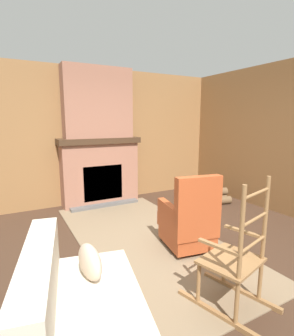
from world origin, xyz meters
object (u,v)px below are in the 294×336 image
(oil_lamp_vase, at_px, (87,133))
(storage_case, at_px, (107,134))
(firewood_stack, at_px, (217,197))
(sofa_segment, at_px, (79,316))
(rocking_chair, at_px, (235,264))
(armchair, at_px, (189,223))

(oil_lamp_vase, xyz_separation_m, storage_case, (0.00, 0.41, -0.03))
(firewood_stack, height_order, oil_lamp_vase, oil_lamp_vase)
(sofa_segment, bearing_deg, oil_lamp_vase, 84.64)
(storage_case, bearing_deg, rocking_chair, -1.72)
(firewood_stack, bearing_deg, rocking_chair, -40.57)
(oil_lamp_vase, height_order, sofa_segment, oil_lamp_vase)
(firewood_stack, distance_m, oil_lamp_vase, 2.94)
(armchair, bearing_deg, rocking_chair, 173.79)
(rocking_chair, bearing_deg, storage_case, -16.93)
(oil_lamp_vase, xyz_separation_m, sofa_segment, (3.36, -1.04, -1.14))
(oil_lamp_vase, relative_size, storage_case, 1.03)
(oil_lamp_vase, bearing_deg, storage_case, 89.98)
(rocking_chair, distance_m, oil_lamp_vase, 3.69)
(rocking_chair, bearing_deg, firewood_stack, -55.77)
(rocking_chair, height_order, firewood_stack, rocking_chair)
(rocking_chair, distance_m, storage_case, 3.67)
(oil_lamp_vase, relative_size, sofa_segment, 0.19)
(rocking_chair, xyz_separation_m, firewood_stack, (-2.42, 2.07, -0.30))
(firewood_stack, bearing_deg, storage_case, -119.52)
(armchair, bearing_deg, sofa_segment, 128.12)
(oil_lamp_vase, distance_m, storage_case, 0.41)
(armchair, xyz_separation_m, firewood_stack, (-1.36, 1.77, -0.25))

